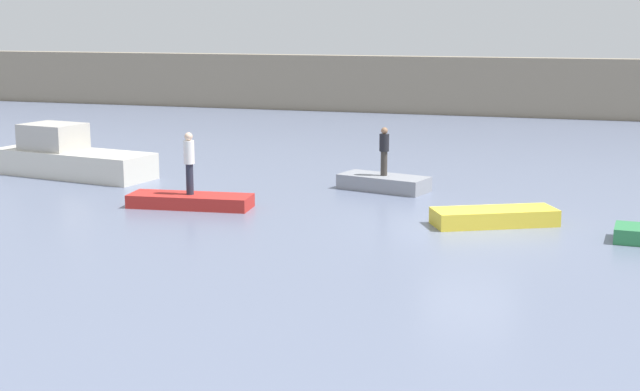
# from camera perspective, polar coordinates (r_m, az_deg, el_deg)

# --- Properties ---
(ground_plane) EXTENTS (120.00, 120.00, 0.00)m
(ground_plane) POSITION_cam_1_polar(r_m,az_deg,el_deg) (24.39, 9.54, -2.14)
(ground_plane) COLOR slate
(embankment_wall) EXTENTS (80.00, 1.20, 3.38)m
(embankment_wall) POSITION_cam_1_polar(r_m,az_deg,el_deg) (53.09, 14.21, 6.67)
(embankment_wall) COLOR gray
(embankment_wall) RESTS_ON ground_plane
(motorboat) EXTENTS (6.30, 2.90, 1.85)m
(motorboat) POSITION_cam_1_polar(r_m,az_deg,el_deg) (33.41, -15.67, 2.34)
(motorboat) COLOR beige
(motorboat) RESTS_ON ground_plane
(rowboat_red) EXTENTS (3.80, 1.55, 0.40)m
(rowboat_red) POSITION_cam_1_polar(r_m,az_deg,el_deg) (27.10, -8.25, -0.34)
(rowboat_red) COLOR red
(rowboat_red) RESTS_ON ground_plane
(rowboat_grey) EXTENTS (3.14, 1.92, 0.49)m
(rowboat_grey) POSITION_cam_1_polar(r_m,az_deg,el_deg) (29.59, 4.08, 0.81)
(rowboat_grey) COLOR gray
(rowboat_grey) RESTS_ON ground_plane
(rowboat_yellow) EXTENTS (3.53, 2.57, 0.45)m
(rowboat_yellow) POSITION_cam_1_polar(r_m,az_deg,el_deg) (24.99, 11.04, -1.35)
(rowboat_yellow) COLOR gold
(rowboat_yellow) RESTS_ON ground_plane
(person_white_shirt) EXTENTS (0.32, 0.32, 1.87)m
(person_white_shirt) POSITION_cam_1_polar(r_m,az_deg,el_deg) (26.88, -8.33, 2.26)
(person_white_shirt) COLOR #232838
(person_white_shirt) RESTS_ON rowboat_red
(person_dark_shirt) EXTENTS (0.32, 0.32, 1.60)m
(person_dark_shirt) POSITION_cam_1_polar(r_m,az_deg,el_deg) (29.41, 4.11, 2.97)
(person_dark_shirt) COLOR #38332D
(person_dark_shirt) RESTS_ON rowboat_grey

